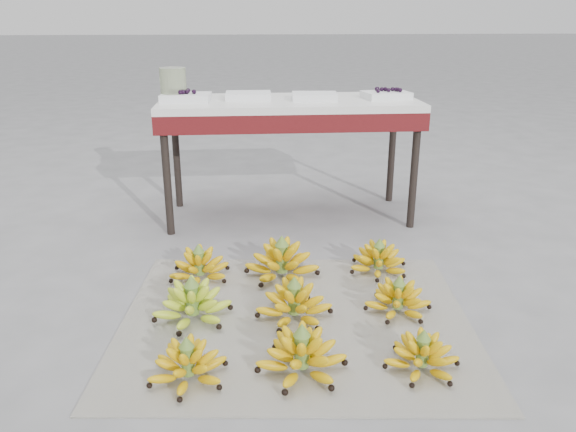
{
  "coord_description": "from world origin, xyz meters",
  "views": [
    {
      "loc": [
        -0.19,
        -1.85,
        1.05
      ],
      "look_at": [
        -0.02,
        0.23,
        0.29
      ],
      "focal_mm": 35.0,
      "sensor_mm": 36.0,
      "label": 1
    }
  ],
  "objects": [
    {
      "name": "bunch_front_right",
      "position": [
        0.34,
        -0.41,
        0.05
      ],
      "size": [
        0.24,
        0.24,
        0.14
      ],
      "rotation": [
        0.0,
        0.0,
        -0.04
      ],
      "color": "#E5BD05",
      "rests_on": "newspaper_mat"
    },
    {
      "name": "ground",
      "position": [
        0.0,
        0.0,
        0.0
      ],
      "size": [
        60.0,
        60.0,
        0.0
      ],
      "primitive_type": "plane",
      "color": "slate",
      "rests_on": "ground"
    },
    {
      "name": "bunch_back_left",
      "position": [
        -0.39,
        0.29,
        0.06
      ],
      "size": [
        0.27,
        0.27,
        0.16
      ],
      "rotation": [
        0.0,
        0.0,
        0.06
      ],
      "color": "#E5BD05",
      "rests_on": "newspaper_mat"
    },
    {
      "name": "tray_left",
      "position": [
        -0.16,
        1.06,
        0.65
      ],
      "size": [
        0.23,
        0.17,
        0.04
      ],
      "color": "silver",
      "rests_on": "vendor_table"
    },
    {
      "name": "bunch_mid_center",
      "position": [
        -0.02,
        -0.07,
        0.06
      ],
      "size": [
        0.35,
        0.35,
        0.17
      ],
      "rotation": [
        0.0,
        0.0,
        -0.38
      ],
      "color": "#E5BD05",
      "rests_on": "newspaper_mat"
    },
    {
      "name": "bunch_back_center",
      "position": [
        -0.04,
        0.28,
        0.07
      ],
      "size": [
        0.36,
        0.36,
        0.19
      ],
      "rotation": [
        0.0,
        0.0,
        -0.19
      ],
      "color": "#E5BD05",
      "rests_on": "newspaper_mat"
    },
    {
      "name": "glass_jar",
      "position": [
        -0.53,
        1.04,
        0.72
      ],
      "size": [
        0.17,
        0.17,
        0.16
      ],
      "primitive_type": "cylinder",
      "rotation": [
        0.0,
        0.0,
        -0.4
      ],
      "color": "beige",
      "rests_on": "vendor_table"
    },
    {
      "name": "bunch_front_center",
      "position": [
        -0.03,
        -0.39,
        0.06
      ],
      "size": [
        0.3,
        0.3,
        0.17
      ],
      "rotation": [
        0.0,
        0.0,
        -0.08
      ],
      "color": "#E5BD05",
      "rests_on": "newspaper_mat"
    },
    {
      "name": "bunch_front_left",
      "position": [
        -0.38,
        -0.4,
        0.06
      ],
      "size": [
        0.28,
        0.28,
        0.15
      ],
      "rotation": [
        0.0,
        0.0,
        0.17
      ],
      "color": "#E5BD05",
      "rests_on": "newspaper_mat"
    },
    {
      "name": "bunch_back_right",
      "position": [
        0.37,
        0.29,
        0.06
      ],
      "size": [
        0.3,
        0.3,
        0.15
      ],
      "rotation": [
        0.0,
        0.0,
        -0.2
      ],
      "color": "#E5BD05",
      "rests_on": "newspaper_mat"
    },
    {
      "name": "newspaper_mat",
      "position": [
        -0.02,
        -0.08,
        0.0
      ],
      "size": [
        1.33,
        1.15,
        0.01
      ],
      "primitive_type": "cube",
      "rotation": [
        0.0,
        0.0,
        -0.09
      ],
      "color": "beige",
      "rests_on": "ground"
    },
    {
      "name": "bunch_mid_right",
      "position": [
        0.36,
        -0.05,
        0.06
      ],
      "size": [
        0.3,
        0.3,
        0.15
      ],
      "rotation": [
        0.0,
        0.0,
        -0.25
      ],
      "color": "#E5BD05",
      "rests_on": "newspaper_mat"
    },
    {
      "name": "vendor_table",
      "position": [
        0.05,
        1.05,
        0.56
      ],
      "size": [
        1.32,
        0.53,
        0.63
      ],
      "color": "black",
      "rests_on": "ground"
    },
    {
      "name": "tray_right",
      "position": [
        0.18,
        1.02,
        0.65
      ],
      "size": [
        0.24,
        0.18,
        0.04
      ],
      "color": "silver",
      "rests_on": "vendor_table"
    },
    {
      "name": "tray_far_left",
      "position": [
        -0.47,
        1.02,
        0.66
      ],
      "size": [
        0.25,
        0.19,
        0.06
      ],
      "color": "silver",
      "rests_on": "vendor_table"
    },
    {
      "name": "tray_far_right",
      "position": [
        0.55,
        1.03,
        0.65
      ],
      "size": [
        0.25,
        0.2,
        0.06
      ],
      "color": "silver",
      "rests_on": "vendor_table"
    },
    {
      "name": "bunch_mid_left",
      "position": [
        -0.39,
        -0.04,
        0.06
      ],
      "size": [
        0.32,
        0.32,
        0.17
      ],
      "rotation": [
        0.0,
        0.0,
        0.13
      ],
      "color": "#91BA25",
      "rests_on": "newspaper_mat"
    }
  ]
}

